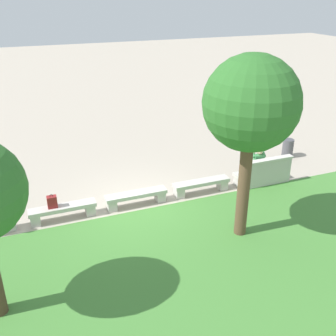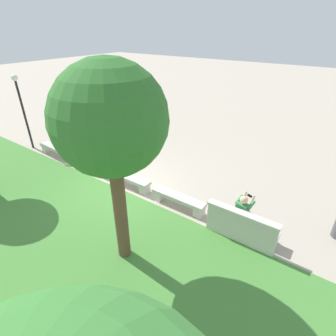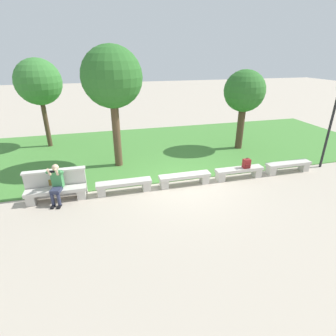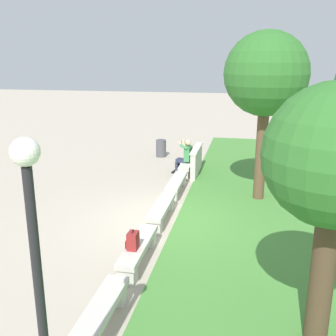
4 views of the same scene
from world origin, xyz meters
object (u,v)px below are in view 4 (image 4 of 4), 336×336
bench_near (177,184)px  tree_left_background (336,160)px  bench_main (187,166)px  bench_far (138,249)px  bench_end (99,317)px  backpack (133,241)px  tree_right_background (266,76)px  bench_mid (161,210)px  lamp_post (35,256)px  trash_bin (161,148)px  person_photographer (185,155)px

bench_near → tree_left_background: tree_left_background is taller
bench_main → bench_far: (6.84, 0.00, 0.00)m
bench_end → tree_left_background: tree_left_background is taller
bench_end → bench_main: bearing=180.0°
backpack → tree_right_background: bearing=151.4°
bench_main → bench_mid: (4.56, 0.00, 0.00)m
bench_end → tree_right_background: bearing=159.3°
tree_left_background → lamp_post: size_ratio=1.12×
bench_far → bench_main: bearing=180.0°
bench_far → bench_mid: bearing=180.0°
bench_mid → bench_far: same height
bench_far → tree_right_background: size_ratio=0.40×
bench_mid → tree_left_background: size_ratio=0.50×
bench_near → trash_bin: bearing=-161.8°
bench_main → bench_end: size_ratio=1.00×
backpack → tree_left_background: (1.53, 3.35, 2.26)m
tree_right_background → lamp_post: (8.62, -2.44, -1.39)m
bench_near → backpack: bearing=-0.5°
bench_near → bench_end: same height
tree_right_background → tree_left_background: bearing=6.6°
bench_near → bench_mid: bearing=0.0°
backpack → tree_right_background: 6.27m
bench_mid → bench_end: bearing=0.0°
tree_left_background → lamp_post: (2.30, -3.17, -0.55)m
tree_right_background → bench_main: bearing=-131.9°
lamp_post → bench_mid: bearing=-178.8°
bench_mid → bench_end: size_ratio=1.00×
bench_far → lamp_post: lamp_post is taller
bench_main → tree_left_background: size_ratio=0.50×
lamp_post → tree_left_background: bearing=125.9°
tree_left_background → trash_bin: bearing=-156.2°
bench_main → bench_far: same height
bench_mid → bench_far: bearing=0.0°
bench_far → trash_bin: (-9.18, -1.52, 0.07)m
backpack → lamp_post: bearing=2.6°
trash_bin → tree_left_background: bearing=23.8°
tree_left_background → bench_end: bearing=-81.6°
bench_near → bench_mid: size_ratio=1.00×
bench_main → bench_end: same height
backpack → tree_left_background: 4.31m
bench_mid → backpack: (2.55, -0.04, 0.33)m
backpack → bench_main: bearing=179.7°
bench_near → bench_mid: 2.28m
backpack → tree_right_background: tree_right_background is taller
backpack → bench_end: bearing=1.1°
bench_main → bench_mid: bearing=0.0°
bench_mid → lamp_post: 6.69m
bench_end → backpack: (-2.01, -0.04, 0.33)m
bench_main → tree_right_background: bearing=48.1°
person_photographer → trash_bin: bearing=-149.2°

